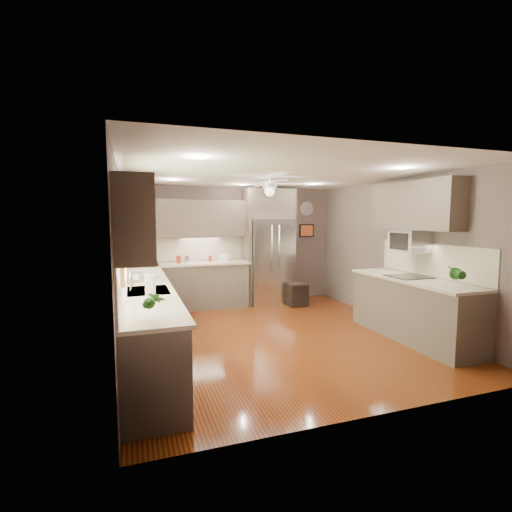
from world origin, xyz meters
TOP-DOWN VIEW (x-y plane):
  - floor at (0.00, 0.00)m, footprint 5.00×5.00m
  - ceiling at (0.00, 0.00)m, footprint 5.00×5.00m
  - wall_back at (0.00, 2.50)m, footprint 4.50×0.00m
  - wall_front at (0.00, -2.50)m, footprint 4.50×0.00m
  - wall_left at (-2.25, 0.00)m, footprint 0.00×5.00m
  - wall_right at (2.25, 0.00)m, footprint 0.00×5.00m
  - canister_a at (-1.22, 2.19)m, footprint 0.11×0.11m
  - canister_b at (-1.04, 2.22)m, footprint 0.11×0.11m
  - canister_c at (-0.83, 2.24)m, footprint 0.12×0.12m
  - canister_d at (-0.56, 2.25)m, footprint 0.08×0.08m
  - soap_bottle at (-2.07, 0.15)m, footprint 0.08×0.09m
  - potted_plant_left at (-1.93, -1.89)m, footprint 0.21×0.18m
  - potted_plant_right at (1.90, -1.58)m, footprint 0.24×0.21m
  - bowl at (-0.26, 2.22)m, footprint 0.27×0.27m
  - left_run at (-1.95, 0.15)m, footprint 0.65×4.70m
  - back_run at (-0.72, 2.20)m, footprint 1.85×0.65m
  - uppers at (-0.74, 0.71)m, footprint 4.50×4.70m
  - window at (-2.22, -0.50)m, footprint 0.05×1.12m
  - sink at (-1.93, -0.50)m, footprint 0.50×0.70m
  - refrigerator at (0.70, 2.16)m, footprint 1.06×0.75m
  - right_run at (1.93, -0.80)m, footprint 0.70×2.20m
  - microwave at (2.03, -0.55)m, footprint 0.43×0.55m
  - ceiling_fan at (-0.00, 0.30)m, footprint 1.18×1.18m
  - recessed_lights at (-0.04, 0.40)m, footprint 2.84×3.14m
  - wall_clock at (1.75, 2.48)m, footprint 0.30×0.03m
  - framed_print at (1.75, 2.48)m, footprint 0.36×0.03m
  - stool at (1.16, 1.71)m, footprint 0.39×0.39m
  - paper_towel at (-1.92, -1.04)m, footprint 0.11×0.11m

SIDE VIEW (x-z plane):
  - floor at x=0.00m, z-range 0.00..0.00m
  - stool at x=1.16m, z-range 0.01..0.47m
  - left_run at x=-1.95m, z-range -0.24..1.21m
  - back_run at x=-0.72m, z-range -0.24..1.21m
  - right_run at x=1.93m, z-range -0.24..1.21m
  - sink at x=-1.93m, z-range 0.75..1.07m
  - bowl at x=-0.26m, z-range 0.94..1.00m
  - canister_d at x=-0.56m, z-range 0.94..1.06m
  - canister_b at x=-1.04m, z-range 0.93..1.09m
  - canister_a at x=-1.22m, z-range 0.94..1.10m
  - soap_bottle at x=-2.07m, z-range 0.94..1.11m
  - canister_c at x=-0.83m, z-range 0.95..1.11m
  - paper_towel at x=-1.92m, z-range 0.94..1.22m
  - potted_plant_left at x=-1.93m, z-range 0.94..1.27m
  - potted_plant_right at x=1.90m, z-range 0.94..1.31m
  - refrigerator at x=0.70m, z-range -0.04..2.41m
  - wall_back at x=0.00m, z-range -1.00..3.50m
  - wall_front at x=0.00m, z-range -1.00..3.50m
  - wall_left at x=-2.25m, z-range -1.25..3.75m
  - wall_right at x=2.25m, z-range -1.25..3.75m
  - microwave at x=2.03m, z-range 1.31..1.65m
  - framed_print at x=1.75m, z-range 1.40..1.70m
  - window at x=-2.22m, z-range 1.09..2.01m
  - uppers at x=-0.74m, z-range 1.39..2.35m
  - wall_clock at x=1.75m, z-range 1.90..2.20m
  - ceiling_fan at x=0.00m, z-range 2.17..2.49m
  - recessed_lights at x=-0.04m, z-range 2.49..2.50m
  - ceiling at x=0.00m, z-range 2.50..2.50m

